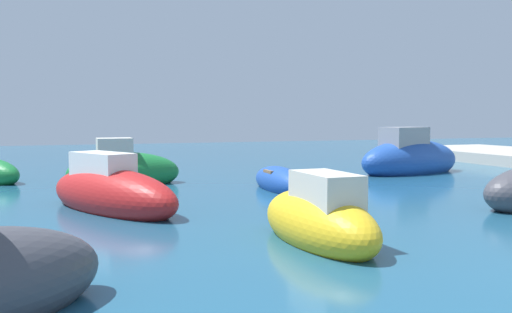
{
  "coord_description": "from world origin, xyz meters",
  "views": [
    {
      "loc": [
        -7.89,
        -3.99,
        2.16
      ],
      "look_at": [
        -2.43,
        11.05,
        0.98
      ],
      "focal_mm": 37.68,
      "sensor_mm": 36.0,
      "label": 1
    }
  ],
  "objects_px": {
    "moored_boat_1": "(123,171)",
    "moored_boat_2": "(410,159)",
    "moored_boat_0": "(279,181)",
    "moored_boat_3": "(319,220)",
    "moored_boat_7": "(111,193)"
  },
  "relations": [
    {
      "from": "moored_boat_1",
      "to": "moored_boat_2",
      "type": "height_order",
      "value": "moored_boat_2"
    },
    {
      "from": "moored_boat_0",
      "to": "moored_boat_2",
      "type": "relative_size",
      "value": 0.61
    },
    {
      "from": "moored_boat_3",
      "to": "moored_boat_2",
      "type": "bearing_deg",
      "value": -44.37
    },
    {
      "from": "moored_boat_3",
      "to": "moored_boat_0",
      "type": "bearing_deg",
      "value": -18.15
    },
    {
      "from": "moored_boat_0",
      "to": "moored_boat_7",
      "type": "xyz_separation_m",
      "value": [
        -5.01,
        -1.89,
        0.16
      ]
    },
    {
      "from": "moored_boat_1",
      "to": "moored_boat_2",
      "type": "relative_size",
      "value": 0.69
    },
    {
      "from": "moored_boat_7",
      "to": "moored_boat_0",
      "type": "bearing_deg",
      "value": 83.54
    },
    {
      "from": "moored_boat_7",
      "to": "moored_boat_2",
      "type": "bearing_deg",
      "value": 84.57
    },
    {
      "from": "moored_boat_1",
      "to": "moored_boat_7",
      "type": "relative_size",
      "value": 0.75
    },
    {
      "from": "moored_boat_1",
      "to": "moored_boat_3",
      "type": "bearing_deg",
      "value": -76.53
    },
    {
      "from": "moored_boat_0",
      "to": "moored_boat_2",
      "type": "xyz_separation_m",
      "value": [
        6.57,
        2.72,
        0.29
      ]
    },
    {
      "from": "moored_boat_1",
      "to": "moored_boat_3",
      "type": "distance_m",
      "value": 9.61
    },
    {
      "from": "moored_boat_0",
      "to": "moored_boat_7",
      "type": "bearing_deg",
      "value": -68.62
    },
    {
      "from": "moored_boat_3",
      "to": "moored_boat_7",
      "type": "height_order",
      "value": "moored_boat_7"
    },
    {
      "from": "moored_boat_0",
      "to": "moored_boat_3",
      "type": "relative_size",
      "value": 0.93
    }
  ]
}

